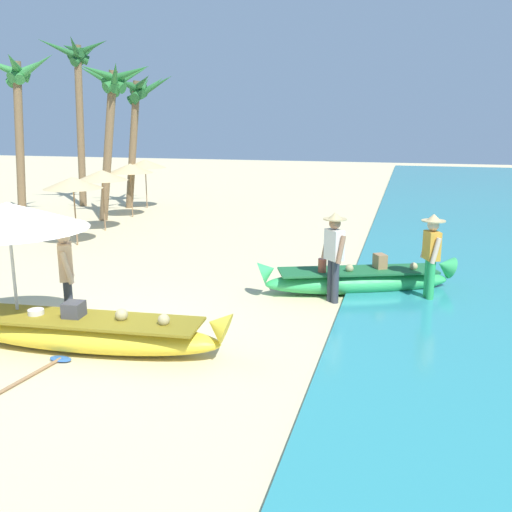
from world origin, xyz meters
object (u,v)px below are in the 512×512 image
Objects in this scene: person_vendor_hatted at (334,251)px; person_tourist_customer at (67,273)px; person_vendor_assistant at (431,252)px; palm_tree_leaning_seaward at (137,98)px; patio_umbrella_large at (8,217)px; palm_tree_mid_cluster at (18,88)px; boat_yellow_foreground at (87,332)px; palm_tree_tall_inland at (78,75)px; boat_green_midground at (357,280)px; paddle at (30,375)px; palm_tree_far_behind at (113,94)px.

person_tourist_customer is at bearing -147.87° from person_vendor_hatted.
palm_tree_leaning_seaward is (-10.65, 9.55, 3.21)m from person_vendor_assistant.
patio_umbrella_large is 0.43× the size of palm_tree_mid_cluster.
palm_tree_leaning_seaward is at bearing 110.84° from person_tourist_customer.
person_vendor_hatted is 1.04× the size of person_tourist_customer.
palm_tree_mid_cluster is at bearing 129.72° from boat_yellow_foreground.
palm_tree_tall_inland reaches higher than person_tourist_customer.
boat_green_midground is 15.60m from palm_tree_tall_inland.
paddle is (-3.55, -4.41, -0.98)m from person_vendor_hatted.
person_tourist_customer is 0.32× the size of palm_tree_far_behind.
boat_green_midground is 1.65× the size of patio_umbrella_large.
boat_green_midground is 6.60m from patio_umbrella_large.
person_vendor_assistant is at bearing 12.89° from person_vendor_hatted.
palm_tree_far_behind reaches higher than patio_umbrella_large.
patio_umbrella_large is 14.08m from palm_tree_leaning_seaward.
palm_tree_far_behind reaches higher than boat_yellow_foreground.
palm_tree_mid_cluster is (-11.90, 5.81, 4.16)m from boat_green_midground.
person_vendor_assistant is 0.27× the size of palm_tree_tall_inland.
person_vendor_assistant reaches higher than boat_green_midground.
palm_tree_leaning_seaward is 15.88m from paddle.
palm_tree_far_behind reaches higher than person_vendor_assistant.
patio_umbrella_large is at bearing -62.94° from palm_tree_tall_inland.
boat_yellow_foreground is at bearing -44.27° from person_tourist_customer.
patio_umbrella_large is (-4.57, -3.27, 0.99)m from person_vendor_hatted.
boat_yellow_foreground is at bearing -58.86° from palm_tree_tall_inland.
palm_tree_tall_inland reaches higher than boat_green_midground.
palm_tree_far_behind is at bearing 146.41° from person_vendor_assistant.
palm_tree_mid_cluster reaches higher than palm_tree_far_behind.
person_vendor_hatted is at bearing 32.13° from person_tourist_customer.
paddle is at bearing -48.28° from patio_umbrella_large.
palm_tree_far_behind is (-4.26, 9.72, 3.30)m from person_tourist_customer.
paddle is at bearing -53.99° from palm_tree_mid_cluster.
palm_tree_mid_cluster is at bearing -168.50° from palm_tree_far_behind.
person_vendor_assistant is 0.31× the size of palm_tree_mid_cluster.
palm_tree_mid_cluster reaches higher than boat_yellow_foreground.
person_vendor_assistant is at bearing -41.87° from palm_tree_leaning_seaward.
paddle is (5.31, -14.36, -4.19)m from palm_tree_leaning_seaward.
palm_tree_far_behind is 13.21m from paddle.
palm_tree_leaning_seaward is at bearing 2.52° from palm_tree_tall_inland.
patio_umbrella_large reaches higher than boat_green_midground.
palm_tree_mid_cluster reaches higher than person_tourist_customer.
palm_tree_far_behind is at bearing 112.58° from paddle.
person_tourist_customer is 11.12m from palm_tree_far_behind.
person_vendor_assistant is 14.66m from palm_tree_leaning_seaward.
palm_tree_far_behind is at bearing 113.69° from person_tourist_customer.
boat_green_midground is 11.59m from palm_tree_far_behind.
person_vendor_hatted is at bearing -41.15° from palm_tree_tall_inland.
person_tourist_customer is 0.26× the size of palm_tree_tall_inland.
patio_umbrella_large reaches higher than person_tourist_customer.
person_tourist_customer is 2.13m from paddle.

